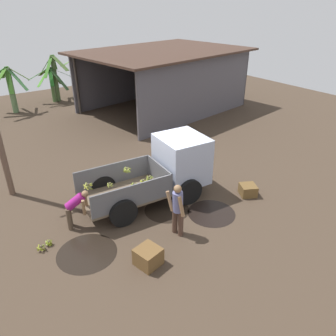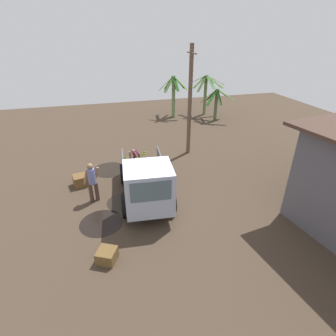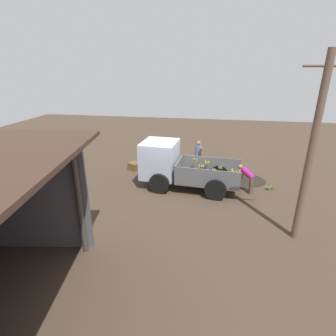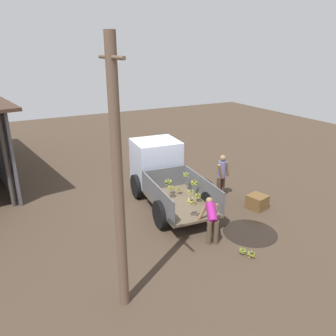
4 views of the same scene
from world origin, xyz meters
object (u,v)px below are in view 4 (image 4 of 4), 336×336
object	(u,v)px
cargo_truck	(160,169)
banana_bunch_on_ground_0	(251,254)
wooden_crate_0	(257,202)
wooden_crate_1	(172,167)
banana_bunch_on_ground_1	(243,251)
person_foreground_visitor	(222,174)
person_worker_loading	(211,218)
utility_pole	(118,184)

from	to	relation	value
cargo_truck	banana_bunch_on_ground_0	distance (m)	4.99
cargo_truck	wooden_crate_0	size ratio (longest dim) A/B	7.47
banana_bunch_on_ground_0	wooden_crate_1	world-z (taller)	wooden_crate_1
banana_bunch_on_ground_0	banana_bunch_on_ground_1	xyz separation A→B (m)	(0.25, 0.11, -0.01)
person_foreground_visitor	person_worker_loading	size ratio (longest dim) A/B	1.37
cargo_truck	banana_bunch_on_ground_0	xyz separation A→B (m)	(-4.87, -0.41, -1.01)
person_worker_loading	wooden_crate_1	world-z (taller)	person_worker_loading
banana_bunch_on_ground_0	banana_bunch_on_ground_1	world-z (taller)	banana_bunch_on_ground_0
person_foreground_visitor	banana_bunch_on_ground_0	distance (m)	4.07
banana_bunch_on_ground_1	wooden_crate_0	xyz separation A→B (m)	(1.97, -2.32, 0.15)
utility_pole	person_worker_loading	world-z (taller)	utility_pole
person_foreground_visitor	person_worker_loading	distance (m)	3.17
person_worker_loading	banana_bunch_on_ground_1	xyz separation A→B (m)	(-1.04, -0.38, -0.65)
person_worker_loading	wooden_crate_0	distance (m)	2.90
utility_pole	person_foreground_visitor	size ratio (longest dim) A/B	3.36
person_worker_loading	wooden_crate_0	xyz separation A→B (m)	(0.93, -2.70, -0.49)
banana_bunch_on_ground_1	person_worker_loading	bearing A→B (deg)	20.23
utility_pole	wooden_crate_1	size ratio (longest dim) A/B	10.39
utility_pole	banana_bunch_on_ground_0	size ratio (longest dim) A/B	21.45
wooden_crate_0	banana_bunch_on_ground_1	bearing A→B (deg)	130.40
cargo_truck	banana_bunch_on_ground_1	distance (m)	4.74
cargo_truck	banana_bunch_on_ground_1	bearing A→B (deg)	-171.27
wooden_crate_1	utility_pole	bearing A→B (deg)	144.19
wooden_crate_1	person_foreground_visitor	bearing A→B (deg)	-175.15
wooden_crate_0	person_foreground_visitor	bearing A→B (deg)	22.35
person_worker_loading	wooden_crate_0	size ratio (longest dim) A/B	2.03
person_foreground_visitor	cargo_truck	bearing A→B (deg)	-133.28
banana_bunch_on_ground_1	wooden_crate_0	size ratio (longest dim) A/B	0.36
cargo_truck	utility_pole	distance (m)	6.15
person_worker_loading	wooden_crate_1	xyz separation A→B (m)	(5.79, -1.83, -0.55)
banana_bunch_on_ground_1	banana_bunch_on_ground_0	bearing A→B (deg)	-156.80
utility_pole	person_foreground_visitor	world-z (taller)	utility_pole
person_foreground_visitor	wooden_crate_0	size ratio (longest dim) A/B	2.78
utility_pole	banana_bunch_on_ground_1	distance (m)	4.63
banana_bunch_on_ground_1	wooden_crate_1	size ratio (longest dim) A/B	0.40
cargo_truck	wooden_crate_0	world-z (taller)	cargo_truck
cargo_truck	person_foreground_visitor	size ratio (longest dim) A/B	2.69
person_foreground_visitor	wooden_crate_0	bearing A→B (deg)	10.40
person_foreground_visitor	banana_bunch_on_ground_1	world-z (taller)	person_foreground_visitor
person_foreground_visitor	banana_bunch_on_ground_1	bearing A→B (deg)	-39.12
cargo_truck	person_worker_loading	distance (m)	3.60
banana_bunch_on_ground_1	wooden_crate_1	distance (m)	6.98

